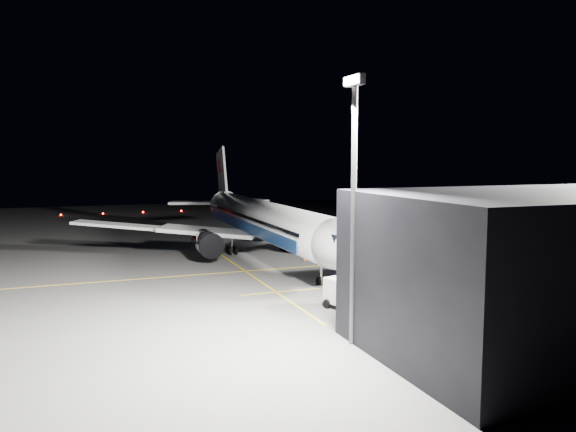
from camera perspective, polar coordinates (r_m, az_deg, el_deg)
The scene contains 13 objects.
ground at distance 83.66m, azimuth -2.33°, elevation -4.04°, with size 200.00×200.00×0.00m, color #4C4C4F.
guide_line_main at distance 74.39m, azimuth 0.09°, elevation -5.30°, with size 0.25×80.00×0.01m, color gold.
guide_line_cross at distance 82.02m, azimuth -6.32°, elevation -4.28°, with size 70.00×0.25×0.01m, color gold.
guide_line_side at distance 68.22m, azimuth 11.65°, elevation -6.47°, with size 0.25×40.00×0.01m, color gold.
airliner at distance 83.94m, azimuth -2.57°, elevation -0.45°, with size 61.48×54.22×16.64m.
jet_bridge at distance 71.98m, azimuth 17.17°, elevation -2.26°, with size 3.60×34.40×6.30m.
floodlight_mast_south at distance 43.10m, azimuth 6.69°, elevation 3.02°, with size 2.40×0.67×20.70m.
taxiway_lights at distance 153.13m, azimuth -10.79°, elevation 0.51°, with size 0.44×60.44×0.44m.
service_truck at distance 54.06m, azimuth 6.38°, elevation -7.97°, with size 6.12×3.83×2.93m.
baggage_tug at distance 98.12m, azimuth -0.24°, elevation -2.07°, with size 2.62×2.19×1.77m.
safety_cone_a at distance 81.98m, azimuth 5.84°, elevation -4.06°, with size 0.42×0.42×0.62m, color #FF5C0A.
safety_cone_b at distance 79.81m, azimuth 1.66°, elevation -4.31°, with size 0.41×0.41×0.62m, color #FF5C0A.
safety_cone_c at distance 85.11m, azimuth 2.14°, elevation -3.66°, with size 0.42×0.42×0.63m, color #FF5C0A.
Camera 1 is at (78.27, -25.71, 14.58)m, focal length 35.00 mm.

